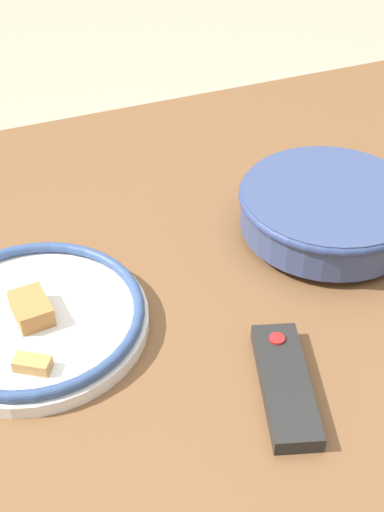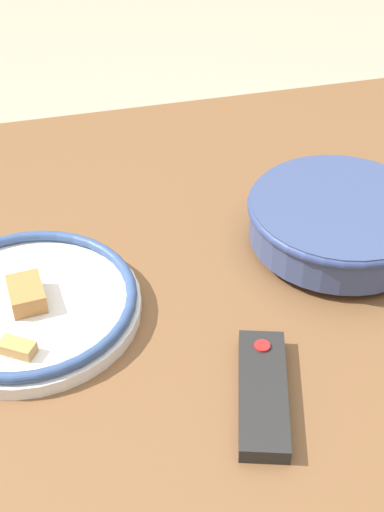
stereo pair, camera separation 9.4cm
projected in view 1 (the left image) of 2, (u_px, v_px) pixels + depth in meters
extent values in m
cube|color=brown|center=(189.00, 294.00, 0.97)|extent=(1.43, 1.01, 0.04)
cylinder|color=brown|center=(372.00, 232.00, 1.71)|extent=(0.06, 0.06, 0.73)
cylinder|color=#384775|center=(326.00, 229.00, 1.03)|extent=(0.11, 0.11, 0.01)
cylinder|color=#384775|center=(329.00, 209.00, 1.01)|extent=(0.25, 0.25, 0.06)
cylinder|color=#9E4C1E|center=(329.00, 212.00, 1.01)|extent=(0.23, 0.23, 0.05)
torus|color=navy|center=(331.00, 197.00, 1.00)|extent=(0.26, 0.26, 0.01)
cylinder|color=white|center=(35.00, 323.00, 0.88)|extent=(0.28, 0.28, 0.02)
torus|color=#334C7F|center=(33.00, 313.00, 0.87)|extent=(0.27, 0.27, 0.01)
cube|color=#B2753D|center=(31.00, 308.00, 0.87)|extent=(0.05, 0.06, 0.03)
cube|color=tan|center=(32.00, 364.00, 0.81)|extent=(0.05, 0.04, 0.02)
cube|color=black|center=(285.00, 384.00, 0.80)|extent=(0.10, 0.18, 0.02)
cylinder|color=red|center=(277.00, 338.00, 0.84)|extent=(0.02, 0.02, 0.00)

